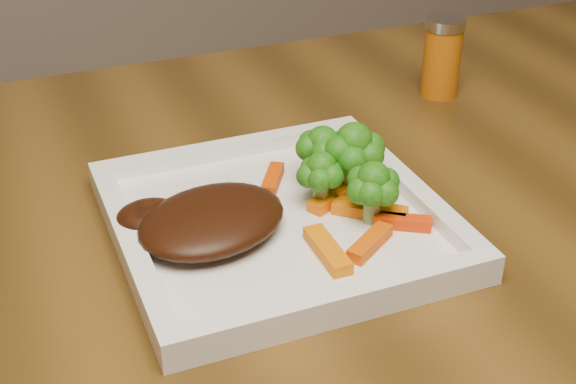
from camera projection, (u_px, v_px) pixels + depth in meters
name	position (u px, v px, depth m)	size (l,w,h in m)	color
plate	(277.00, 225.00, 0.69)	(0.27, 0.27, 0.01)	white
steak	(212.00, 220.00, 0.65)	(0.13, 0.10, 0.03)	#341507
broccoli_0	(323.00, 150.00, 0.72)	(0.05, 0.05, 0.07)	#2C6911
broccoli_1	(353.00, 159.00, 0.71)	(0.06, 0.06, 0.06)	#115C0F
broccoli_2	(373.00, 190.00, 0.67)	(0.05, 0.05, 0.06)	#226410
broccoli_3	(321.00, 174.00, 0.69)	(0.05, 0.05, 0.06)	#266010
carrot_0	(370.00, 243.00, 0.64)	(0.05, 0.01, 0.01)	#CF4B03
carrot_1	(402.00, 222.00, 0.67)	(0.05, 0.01, 0.01)	red
carrot_2	(327.00, 250.00, 0.63)	(0.06, 0.02, 0.01)	orange
carrot_3	(355.00, 164.00, 0.76)	(0.05, 0.01, 0.01)	orange
carrot_4	(273.00, 179.00, 0.73)	(0.05, 0.01, 0.01)	#CB3D03
carrot_5	(370.00, 210.00, 0.69)	(0.06, 0.02, 0.01)	orange
carrot_6	(334.00, 196.00, 0.71)	(0.06, 0.02, 0.01)	#F56703
spice_shaker	(442.00, 57.00, 0.91)	(0.04, 0.04, 0.09)	#B25709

